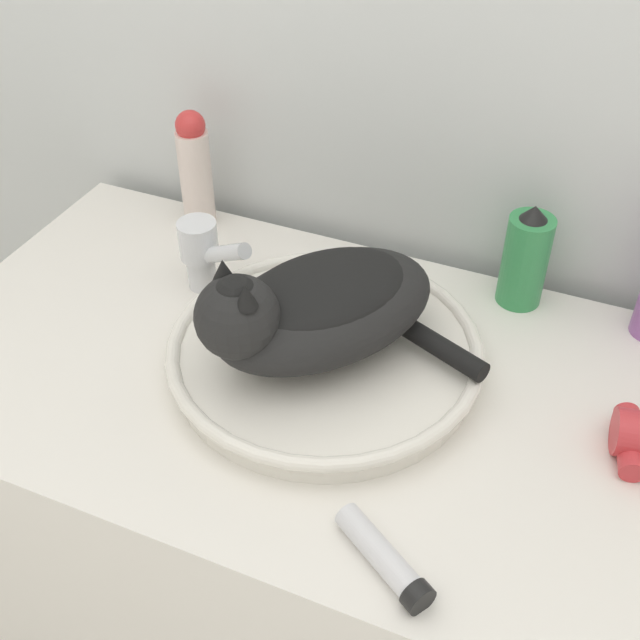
% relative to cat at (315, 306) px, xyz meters
% --- Properties ---
extents(wall_back, '(8.00, 0.05, 2.40)m').
position_rel_cat_xyz_m(wall_back, '(-0.00, 0.36, 0.22)').
color(wall_back, silver).
rests_on(wall_back, ground_plane).
extents(vanity_counter, '(1.13, 0.63, 0.87)m').
position_rel_cat_xyz_m(vanity_counter, '(-0.00, -0.01, -0.55)').
color(vanity_counter, white).
rests_on(vanity_counter, ground_plane).
extents(sink_basin, '(0.43, 0.43, 0.05)m').
position_rel_cat_xyz_m(sink_basin, '(0.01, 0.01, -0.09)').
color(sink_basin, white).
rests_on(sink_basin, vanity_counter).
extents(cat, '(0.39, 0.36, 0.16)m').
position_rel_cat_xyz_m(cat, '(0.00, 0.00, 0.00)').
color(cat, black).
rests_on(cat, sink_basin).
extents(faucet, '(0.14, 0.08, 0.13)m').
position_rel_cat_xyz_m(faucet, '(-0.23, 0.11, -0.04)').
color(faucet, silver).
rests_on(faucet, vanity_counter).
extents(lotion_bottle_white, '(0.05, 0.05, 0.20)m').
position_rel_cat_xyz_m(lotion_bottle_white, '(-0.33, 0.27, -0.01)').
color(lotion_bottle_white, silver).
rests_on(lotion_bottle_white, vanity_counter).
extents(spray_bottle_trigger, '(0.07, 0.07, 0.17)m').
position_rel_cat_xyz_m(spray_bottle_trigger, '(0.22, 0.27, -0.04)').
color(spray_bottle_trigger, '#338C4C').
rests_on(spray_bottle_trigger, vanity_counter).
extents(cream_tube, '(0.13, 0.10, 0.04)m').
position_rel_cat_xyz_m(cream_tube, '(0.19, -0.25, -0.10)').
color(cream_tube, silver).
rests_on(cream_tube, vanity_counter).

